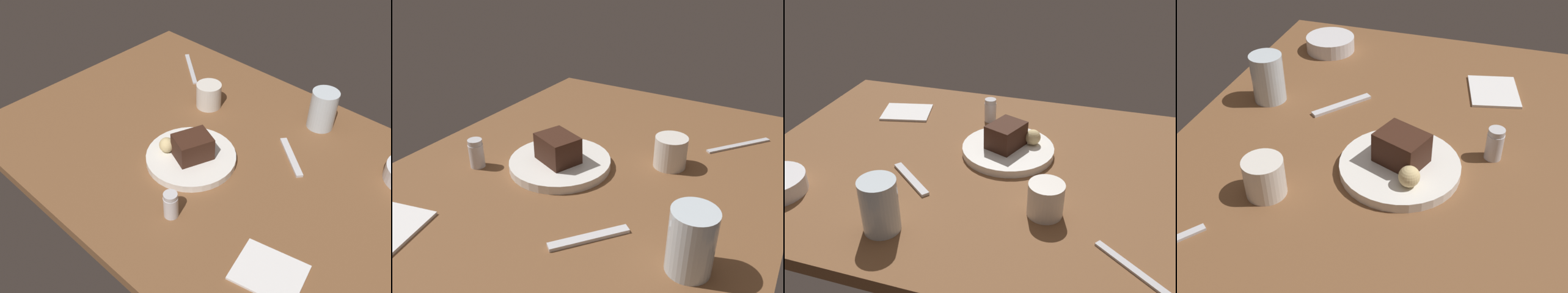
% 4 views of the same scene
% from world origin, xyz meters
% --- Properties ---
extents(dining_table, '(1.20, 0.84, 0.03)m').
position_xyz_m(dining_table, '(0.00, 0.00, 0.01)').
color(dining_table, brown).
rests_on(dining_table, ground).
extents(dessert_plate, '(0.23, 0.23, 0.02)m').
position_xyz_m(dessert_plate, '(0.02, 0.07, 0.04)').
color(dessert_plate, white).
rests_on(dessert_plate, dining_table).
extents(chocolate_cake_slice, '(0.10, 0.11, 0.06)m').
position_xyz_m(chocolate_cake_slice, '(0.01, 0.07, 0.08)').
color(chocolate_cake_slice, '#381E14').
rests_on(chocolate_cake_slice, dessert_plate).
extents(bread_roll, '(0.04, 0.04, 0.04)m').
position_xyz_m(bread_roll, '(0.08, 0.10, 0.07)').
color(bread_roll, '#DBC184').
rests_on(bread_roll, dessert_plate).
extents(salt_shaker, '(0.03, 0.03, 0.07)m').
position_xyz_m(salt_shaker, '(-0.08, 0.23, 0.06)').
color(salt_shaker, silver).
rests_on(salt_shaker, dining_table).
extents(water_glass, '(0.07, 0.07, 0.11)m').
position_xyz_m(water_glass, '(-0.15, -0.29, 0.09)').
color(water_glass, silver).
rests_on(water_glass, dining_table).
extents(coffee_cup, '(0.07, 0.07, 0.07)m').
position_xyz_m(coffee_cup, '(0.15, -0.15, 0.07)').
color(coffee_cup, silver).
rests_on(coffee_cup, dining_table).
extents(dessert_spoon, '(0.13, 0.11, 0.01)m').
position_xyz_m(dessert_spoon, '(-0.17, -0.12, 0.03)').
color(dessert_spoon, silver).
rests_on(dessert_spoon, dining_table).
extents(butter_knife, '(0.16, 0.13, 0.01)m').
position_xyz_m(butter_knife, '(0.34, -0.27, 0.03)').
color(butter_knife, silver).
rests_on(butter_knife, dining_table).
extents(folded_napkin, '(0.16, 0.14, 0.01)m').
position_xyz_m(folded_napkin, '(-0.33, 0.21, 0.03)').
color(folded_napkin, white).
rests_on(folded_napkin, dining_table).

